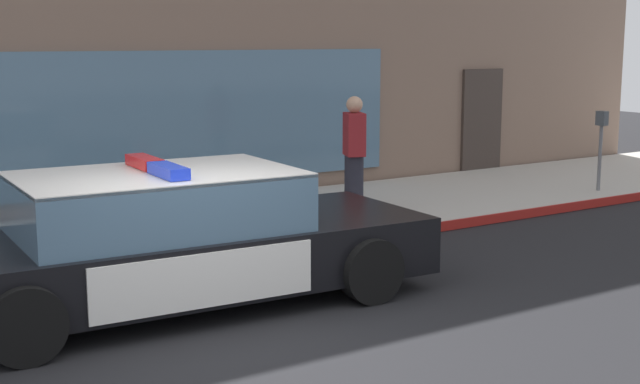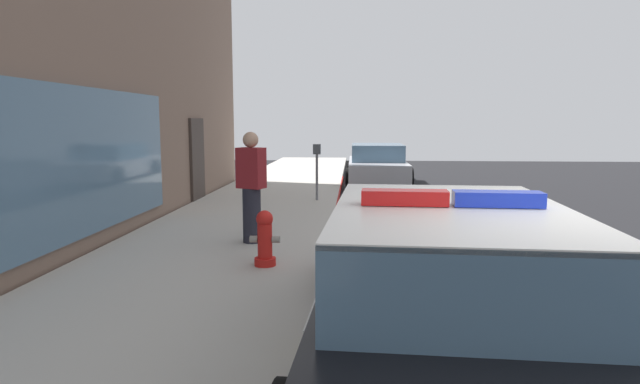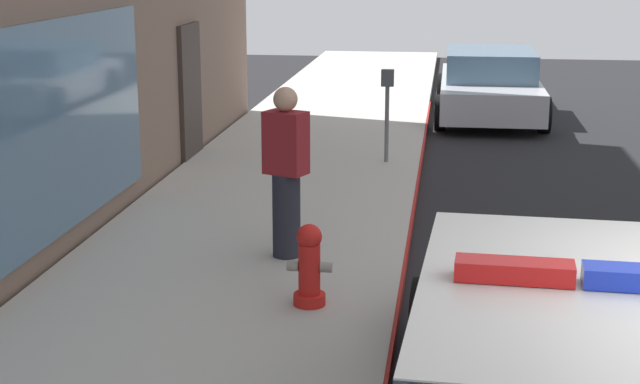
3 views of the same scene
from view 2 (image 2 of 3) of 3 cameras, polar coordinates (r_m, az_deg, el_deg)
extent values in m
plane|color=black|center=(4.92, 28.75, -17.52)|extent=(48.00, 48.00, 0.00)
cube|color=#B2ADA3|center=(4.92, -22.75, -16.17)|extent=(48.00, 3.38, 0.15)
cube|color=maroon|center=(4.47, -1.71, -18.04)|extent=(28.80, 0.04, 0.14)
cube|color=#382D28|center=(13.21, -13.07, 3.17)|extent=(1.00, 0.08, 2.10)
cube|color=black|center=(4.51, 13.14, -12.15)|extent=(5.28, 2.16, 0.60)
cube|color=silver|center=(6.06, 11.42, -5.41)|extent=(1.86, 1.95, 0.05)
cube|color=silver|center=(4.41, 0.48, -12.43)|extent=(2.18, 0.14, 0.51)
cube|color=silver|center=(4.63, 25.48, -12.19)|extent=(2.18, 0.14, 0.51)
cube|color=yellow|center=(4.41, 0.26, -12.43)|extent=(0.22, 0.02, 0.26)
cube|color=slate|center=(4.16, 13.70, -5.69)|extent=(2.78, 1.85, 0.60)
cube|color=silver|center=(4.10, 13.82, -1.74)|extent=(2.78, 1.85, 0.04)
cube|color=red|center=(4.06, 9.07, -0.56)|extent=(0.23, 0.66, 0.11)
cube|color=blue|center=(4.15, 18.55, -0.69)|extent=(0.23, 0.66, 0.11)
cylinder|color=black|center=(6.18, 2.40, -8.11)|extent=(0.69, 0.25, 0.68)
cylinder|color=black|center=(6.34, 19.97, -8.17)|extent=(0.69, 0.25, 0.68)
cylinder|color=red|center=(7.01, -5.91, -7.44)|extent=(0.28, 0.28, 0.10)
cylinder|color=red|center=(6.94, -5.95, -5.25)|extent=(0.19, 0.19, 0.45)
sphere|color=red|center=(6.89, -5.98, -2.89)|extent=(0.22, 0.22, 0.22)
cylinder|color=gray|center=(6.87, -5.99, -2.26)|extent=(0.06, 0.06, 0.05)
cylinder|color=gray|center=(6.92, -4.76, -5.10)|extent=(0.09, 0.10, 0.09)
cylinder|color=gray|center=(6.97, -7.13, -5.04)|extent=(0.09, 0.10, 0.09)
cylinder|color=gray|center=(7.09, -5.74, -5.12)|extent=(0.10, 0.12, 0.12)
cube|color=#B7B7BC|center=(17.62, 6.13, 2.50)|extent=(4.63, 1.84, 0.56)
cube|color=slate|center=(17.58, 6.15, 4.22)|extent=(2.41, 1.65, 0.56)
cylinder|color=black|center=(19.13, 3.18, 2.44)|extent=(0.64, 0.20, 0.64)
cylinder|color=black|center=(19.21, 8.64, 2.39)|extent=(0.64, 0.20, 0.64)
cylinder|color=black|center=(16.10, 3.12, 1.49)|extent=(0.64, 0.20, 0.64)
cylinder|color=black|center=(16.19, 9.60, 1.43)|extent=(0.64, 0.20, 0.64)
cylinder|color=#23232D|center=(8.28, -7.33, -2.50)|extent=(0.28, 0.28, 0.85)
cube|color=maroon|center=(8.18, -7.42, 2.58)|extent=(0.39, 0.47, 0.62)
sphere|color=tan|center=(8.16, -7.47, 5.59)|extent=(0.24, 0.24, 0.24)
cylinder|color=slate|center=(12.67, -0.34, 1.59)|extent=(0.06, 0.06, 1.10)
cube|color=#474C51|center=(12.62, -0.34, 4.62)|extent=(0.12, 0.18, 0.24)
camera|label=1|loc=(8.76, 89.58, 4.50)|focal=48.95mm
camera|label=3|loc=(1.57, -176.75, 39.20)|focal=53.86mm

